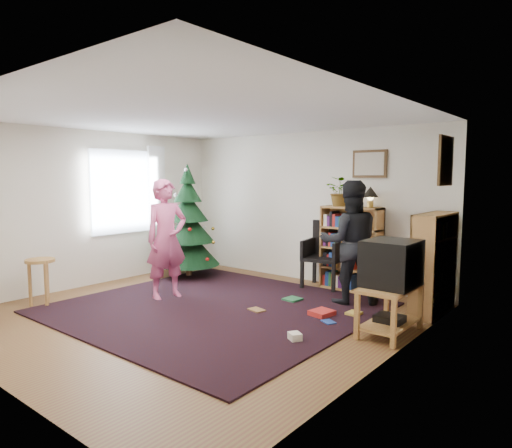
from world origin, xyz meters
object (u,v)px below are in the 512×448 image
Objects in this scene: armchair at (327,251)px; picture_back at (370,164)px; picture_right at (446,161)px; bookshelf_back at (351,248)px; person_by_chair at (350,242)px; bookshelf_right at (434,263)px; stool at (40,269)px; tv_stand at (390,306)px; table_lamp at (370,193)px; potted_plant at (340,192)px; crt_tv at (391,263)px; person_standing at (167,239)px; christmas_tree at (188,230)px.

picture_back is at bearing 4.78° from armchair.
picture_right is at bearing -26.24° from armchair.
bookshelf_back is 0.79m from person_by_chair.
bookshelf_right reaches higher than stool.
tv_stand is 2.17m from table_lamp.
stool is at bearing -131.10° from picture_back.
person_by_chair is (-1.07, -0.24, 0.19)m from bookshelf_right.
bookshelf_right is at bearing 83.67° from tv_stand.
potted_plant is at bearing 180.00° from table_lamp.
bookshelf_back is 2.21× the size of crt_tv.
tv_stand is (1.07, -1.66, -1.63)m from picture_back.
picture_right is 1.91× the size of table_lamp.
armchair is 2.55m from person_standing.
person_standing reaches higher than tv_stand.
picture_back reaches higher than bookshelf_right.
tv_stand is at bearing -66.38° from person_standing.
armchair is at bearing 138.25° from tv_stand.
bookshelf_back is 1.53× the size of tv_stand.
bookshelf_right reaches higher than armchair.
crt_tv is at bearing -66.37° from person_standing.
picture_right reaches higher than tv_stand.
bookshelf_right is 1.53× the size of tv_stand.
picture_back is 2.28m from crt_tv.
person_by_chair is at bearing -63.99° from bookshelf_back.
bookshelf_right is 1.11m from person_by_chair.
bookshelf_back is (2.68, 0.92, -0.16)m from christmas_tree.
stool is (-2.51, -3.41, -0.07)m from armchair.
crt_tv is 2.26m from armchair.
bookshelf_right is at bearing 34.80° from stool.
crt_tv is at bearing 173.52° from bookshelf_right.
armchair is (-1.68, 1.50, -0.24)m from crt_tv.
picture_right is 1.02× the size of crt_tv.
crt_tv is 2.24m from potted_plant.
person_standing is (-2.05, -2.24, -1.09)m from picture_back.
christmas_tree reaches higher than person_standing.
person_by_chair is at bearing -81.52° from picture_back.
potted_plant is 0.50m from table_lamp.
table_lamp is at bearing 122.80° from tv_stand.
picture_back is at bearing 32.49° from bookshelf_back.
tv_stand is 0.50× the size of person_by_chair.
person_by_chair is at bearing 138.50° from tv_stand.
potted_plant is at bearing 74.55° from bookshelf_right.
person_by_chair reaches higher than armchair.
picture_right is 0.71× the size of tv_stand.
christmas_tree is (-2.89, -1.06, -1.12)m from picture_back.
person_standing is at bearing -134.68° from armchair.
person_standing is (-3.12, -0.58, 0.06)m from crt_tv.
bookshelf_right is at bearing -21.89° from table_lamp.
bookshelf_right is at bearing -15.45° from potted_plant.
tv_stand is (-0.12, -1.08, -0.34)m from bookshelf_right.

